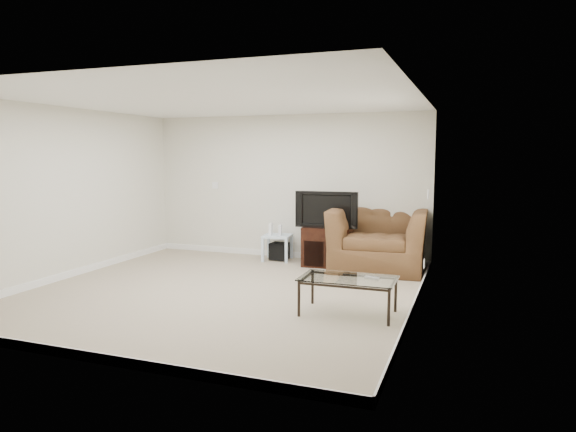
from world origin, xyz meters
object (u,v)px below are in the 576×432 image
(television, at_px, (328,209))
(coffee_table, at_px, (348,296))
(side_table, at_px, (277,248))
(subwoofer, at_px, (279,251))
(tv_stand, at_px, (328,246))
(recliner, at_px, (378,229))

(television, xyz_separation_m, coffee_table, (0.91, -2.39, -0.73))
(television, distance_m, side_table, 1.19)
(subwoofer, bearing_deg, coffee_table, -54.65)
(tv_stand, height_order, recliner, recliner)
(side_table, relative_size, recliner, 0.31)
(recliner, distance_m, coffee_table, 2.47)
(side_table, xyz_separation_m, recliner, (1.76, -0.13, 0.43))
(television, xyz_separation_m, recliner, (0.82, 0.03, -0.29))
(television, height_order, side_table, television)
(coffee_table, bearing_deg, recliner, 92.22)
(subwoofer, bearing_deg, side_table, -138.97)
(tv_stand, relative_size, subwoofer, 2.73)
(television, distance_m, coffee_table, 2.66)
(television, bearing_deg, recliner, -0.79)
(recliner, xyz_separation_m, coffee_table, (0.09, -2.43, -0.44))
(tv_stand, bearing_deg, subwoofer, 167.57)
(side_table, bearing_deg, television, -9.57)
(side_table, bearing_deg, recliner, -4.10)
(television, height_order, recliner, recliner)
(tv_stand, xyz_separation_m, side_table, (-0.94, 0.13, -0.10))
(recliner, bearing_deg, television, 178.65)
(television, relative_size, subwoofer, 3.34)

